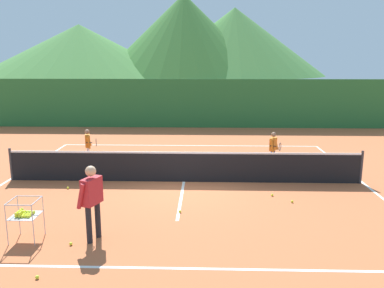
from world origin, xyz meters
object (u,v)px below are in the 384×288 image
at_px(instructor, 92,196).
at_px(tennis_ball_4, 180,211).
at_px(student_0, 88,143).
at_px(tennis_ball_5, 272,195).
at_px(student_1, 273,146).
at_px(ball_cart, 24,214).
at_px(tennis_ball_0, 68,188).
at_px(tennis_ball_1, 292,201).
at_px(tennis_ball_3, 37,277).
at_px(tennis_net, 184,167).
at_px(tennis_ball_2, 71,244).

bearing_deg(instructor, tennis_ball_4, 41.69).
relative_size(student_0, tennis_ball_5, 18.99).
bearing_deg(student_0, student_1, -3.05).
relative_size(student_1, ball_cart, 1.44).
distance_m(ball_cart, tennis_ball_0, 3.46).
height_order(tennis_ball_1, tennis_ball_3, same).
xyz_separation_m(student_0, tennis_ball_1, (6.68, -3.90, -0.74)).
relative_size(tennis_net, ball_cart, 12.39).
xyz_separation_m(tennis_net, instructor, (-1.73, -4.17, 0.49)).
bearing_deg(ball_cart, tennis_ball_5, 27.12).
bearing_deg(ball_cart, tennis_net, 52.99).
bearing_deg(instructor, tennis_ball_3, -109.96).
bearing_deg(ball_cart, tennis_ball_1, 21.48).
xyz_separation_m(student_0, student_1, (6.74, -0.36, 0.00)).
bearing_deg(tennis_ball_1, tennis_ball_5, 132.07).
xyz_separation_m(student_1, ball_cart, (-6.28, -5.99, -0.19)).
bearing_deg(tennis_ball_5, tennis_ball_4, -152.54).
height_order(tennis_net, student_1, student_1).
relative_size(tennis_ball_3, tennis_ball_4, 1.00).
bearing_deg(tennis_ball_4, instructor, -138.31).
bearing_deg(student_0, tennis_ball_1, -30.28).
bearing_deg(tennis_net, tennis_ball_1, -30.33).
relative_size(tennis_ball_2, tennis_ball_5, 1.00).
distance_m(tennis_ball_0, tennis_ball_3, 5.07).
height_order(student_0, student_1, student_1).
bearing_deg(tennis_ball_0, student_1, 21.58).
height_order(tennis_net, ball_cart, tennis_net).
relative_size(instructor, tennis_ball_3, 24.26).
bearing_deg(tennis_ball_5, instructor, -146.12).
distance_m(student_1, tennis_ball_1, 3.62).
bearing_deg(student_0, ball_cart, -85.89).
distance_m(student_0, tennis_ball_5, 7.13).
height_order(tennis_ball_3, tennis_ball_4, same).
relative_size(tennis_net, student_1, 8.61).
relative_size(tennis_net, tennis_ball_0, 163.83).
bearing_deg(tennis_net, student_0, 149.76).
bearing_deg(instructor, student_1, 50.88).
height_order(student_1, tennis_ball_2, student_1).
xyz_separation_m(tennis_ball_0, tennis_ball_2, (1.30, -3.64, 0.00)).
height_order(student_1, tennis_ball_0, student_1).
bearing_deg(ball_cart, student_0, 94.11).
bearing_deg(tennis_ball_1, tennis_net, 149.67).
bearing_deg(tennis_ball_0, tennis_ball_3, -77.08).
bearing_deg(tennis_ball_3, tennis_ball_5, 42.56).
xyz_separation_m(student_1, tennis_ball_2, (-5.24, -6.23, -0.74)).
distance_m(tennis_ball_4, tennis_ball_5, 2.87).
height_order(tennis_ball_2, tennis_ball_4, same).
relative_size(tennis_ball_4, tennis_ball_5, 1.00).
bearing_deg(student_0, tennis_ball_0, -86.16).
bearing_deg(tennis_ball_5, student_1, 80.42).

